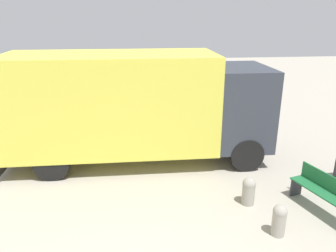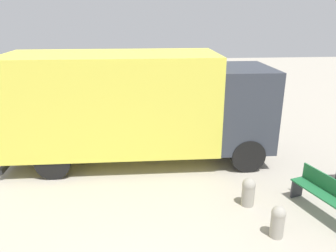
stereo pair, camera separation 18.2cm
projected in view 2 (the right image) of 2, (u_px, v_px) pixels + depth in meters
The scene contains 4 objects.
delivery_truck at pixel (138, 103), 9.82m from camera, with size 7.85×2.50×3.32m.
park_bench at pixel (328, 195), 7.41m from camera, with size 0.90×1.85×0.89m.
bollard_near_bench at pixel (278, 220), 6.71m from camera, with size 0.30×0.30×0.71m.
bollard_far_bench at pixel (248, 191), 7.82m from camera, with size 0.32×0.32×0.71m.
Camera 2 is at (0.27, -3.11, 4.42)m, focal length 35.00 mm.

